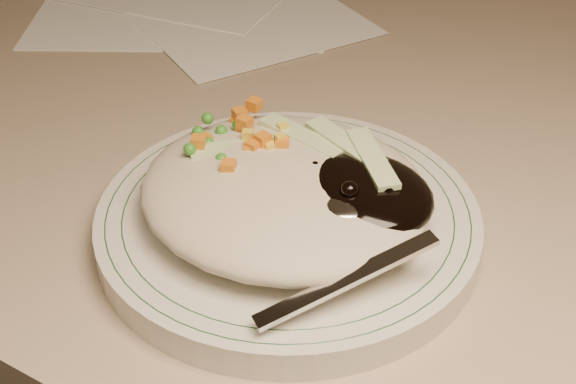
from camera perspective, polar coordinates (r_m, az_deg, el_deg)
The scene contains 4 objects.
desk at distance 0.77m, azimuth 12.45°, elevation -9.80°, with size 1.40×0.70×0.74m.
plate at distance 0.54m, azimuth -0.00°, elevation -2.22°, with size 0.26×0.26×0.02m, color silver.
plate_rim at distance 0.53m, azimuth 0.00°, elevation -1.38°, with size 0.24×0.24×0.00m.
meal at distance 0.52m, azimuth 0.36°, elevation 0.31°, with size 0.21×0.19×0.05m.
Camera 1 is at (0.13, 0.85, 1.09)m, focal length 50.00 mm.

